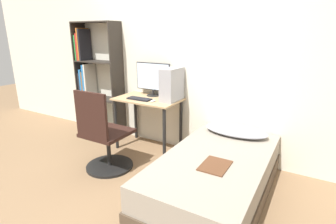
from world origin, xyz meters
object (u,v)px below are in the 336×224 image
object	(u,v)px
bookshelf	(92,84)
keyboard	(139,99)
office_chair	(104,141)
monitor	(153,78)
bed	(215,177)
pc_tower	(172,84)

from	to	relation	value
bookshelf	keyboard	bearing A→B (deg)	-12.21
office_chair	monitor	distance (m)	1.15
monitor	keyboard	size ratio (longest dim) A/B	1.61
office_chair	monitor	xyz separation A→B (m)	(0.08, 0.96, 0.62)
bed	keyboard	bearing A→B (deg)	158.26
bookshelf	bed	xyz separation A→B (m)	(2.44, -0.77, -0.60)
office_chair	pc_tower	bearing A→B (deg)	62.58
office_chair	monitor	size ratio (longest dim) A/B	1.83
bed	pc_tower	distance (m)	1.37
pc_tower	bed	bearing A→B (deg)	-37.93
office_chair	bed	size ratio (longest dim) A/B	0.55
pc_tower	keyboard	bearing A→B (deg)	-155.44
monitor	bookshelf	bearing A→B (deg)	-177.88
monitor	office_chair	bearing A→B (deg)	-94.66
bed	keyboard	size ratio (longest dim) A/B	5.33
bookshelf	office_chair	size ratio (longest dim) A/B	1.77
keyboard	monitor	bearing A→B (deg)	82.78
bookshelf	pc_tower	size ratio (longest dim) A/B	4.12
office_chair	pc_tower	size ratio (longest dim) A/B	2.33
bed	pc_tower	size ratio (longest dim) A/B	4.22
office_chair	bed	world-z (taller)	office_chair
bookshelf	monitor	xyz separation A→B (m)	(1.16, 0.04, 0.18)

